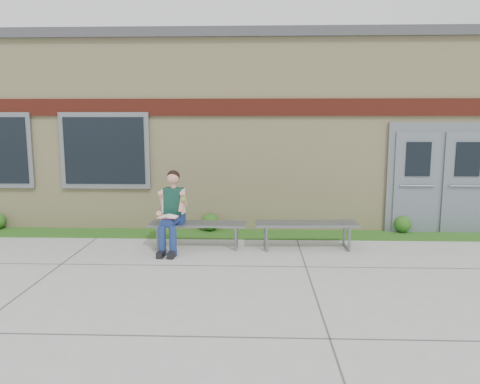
{
  "coord_description": "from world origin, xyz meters",
  "views": [
    {
      "loc": [
        0.2,
        -6.78,
        2.35
      ],
      "look_at": [
        -0.11,
        1.7,
        1.03
      ],
      "focal_mm": 35.0,
      "sensor_mm": 36.0,
      "label": 1
    }
  ],
  "objects": [
    {
      "name": "bench_right",
      "position": [
        1.12,
        1.62,
        0.37
      ],
      "size": [
        1.88,
        0.59,
        0.48
      ],
      "rotation": [
        0.0,
        0.0,
        0.04
      ],
      "color": "slate",
      "rests_on": "ground"
    },
    {
      "name": "girl",
      "position": [
        -1.32,
        1.4,
        0.74
      ],
      "size": [
        0.53,
        0.91,
        1.45
      ],
      "rotation": [
        0.0,
        0.0,
        -0.1
      ],
      "color": "navy",
      "rests_on": "ground"
    },
    {
      "name": "ground",
      "position": [
        0.0,
        0.0,
        0.0
      ],
      "size": [
        80.0,
        80.0,
        0.0
      ],
      "primitive_type": "plane",
      "color": "#9E9E99",
      "rests_on": "ground"
    },
    {
      "name": "school_building",
      "position": [
        -0.0,
        5.99,
        2.1
      ],
      "size": [
        16.2,
        6.22,
        4.2
      ],
      "color": "beige",
      "rests_on": "ground"
    },
    {
      "name": "grass_strip",
      "position": [
        0.0,
        2.6,
        0.01
      ],
      "size": [
        16.0,
        0.8,
        0.02
      ],
      "primitive_type": "cube",
      "color": "#254F15",
      "rests_on": "ground"
    },
    {
      "name": "shrub_mid",
      "position": [
        -0.78,
        2.85,
        0.2
      ],
      "size": [
        0.37,
        0.37,
        0.37
      ],
      "primitive_type": "sphere",
      "color": "#254F15",
      "rests_on": "grass_strip"
    },
    {
      "name": "shrub_east",
      "position": [
        3.25,
        2.85,
        0.2
      ],
      "size": [
        0.35,
        0.35,
        0.35
      ],
      "primitive_type": "sphere",
      "color": "#254F15",
      "rests_on": "grass_strip"
    },
    {
      "name": "bench_left",
      "position": [
        -0.88,
        1.62,
        0.36
      ],
      "size": [
        1.79,
        0.53,
        0.46
      ],
      "rotation": [
        0.0,
        0.0,
        -0.02
      ],
      "color": "slate",
      "rests_on": "ground"
    }
  ]
}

